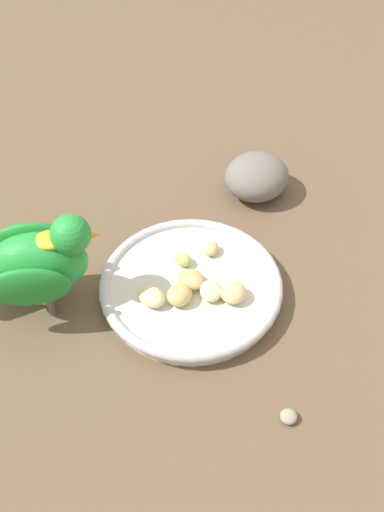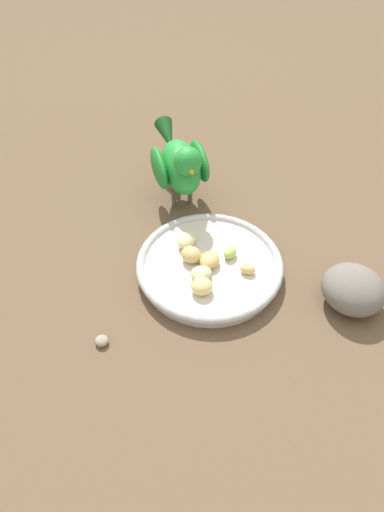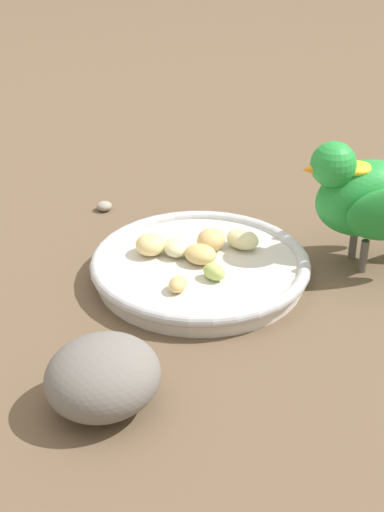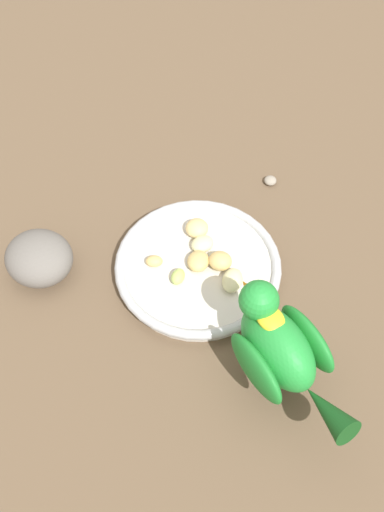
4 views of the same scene
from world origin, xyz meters
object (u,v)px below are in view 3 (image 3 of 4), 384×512
at_px(feeding_bowl, 200,267).
at_px(parrot, 374,195).
at_px(apple_piece_2, 214,272).
at_px(apple_piece_1, 178,284).
at_px(apple_piece_4, 200,254).
at_px(rock_large, 103,376).
at_px(apple_piece_0, 148,246).
at_px(apple_piece_3, 211,240).
at_px(apple_piece_6, 176,247).
at_px(apple_piece_5, 243,239).
at_px(pebble_0, 104,206).

distance_m(feeding_bowl, parrot, 0.20).
height_order(apple_piece_2, parrot, parrot).
bearing_deg(apple_piece_1, apple_piece_4, -83.54).
xyz_separation_m(feeding_bowl, rock_large, (-0.03, 0.22, 0.02)).
bearing_deg(apple_piece_0, apple_piece_1, 143.36).
height_order(apple_piece_2, apple_piece_3, apple_piece_3).
bearing_deg(apple_piece_6, apple_piece_5, -139.37).
xyz_separation_m(apple_piece_2, pebble_0, (0.22, -0.12, -0.02)).
bearing_deg(apple_piece_4, apple_piece_2, 139.77).
distance_m(apple_piece_0, parrot, 0.25).
xyz_separation_m(apple_piece_5, pebble_0, (0.22, -0.04, -0.03)).
bearing_deg(apple_piece_0, apple_piece_5, -141.76).
relative_size(apple_piece_1, apple_piece_3, 0.73).
bearing_deg(apple_piece_0, apple_piece_6, -147.67).
bearing_deg(apple_piece_6, apple_piece_3, -134.27).
relative_size(apple_piece_3, apple_piece_5, 0.86).
xyz_separation_m(apple_piece_4, rock_large, (-0.03, 0.22, 0.00)).
distance_m(apple_piece_5, parrot, 0.15).
relative_size(apple_piece_0, apple_piece_5, 0.86).
height_order(apple_piece_3, pebble_0, apple_piece_3).
relative_size(apple_piece_0, parrot, 0.18).
xyz_separation_m(apple_piece_3, pebble_0, (0.19, -0.06, -0.03)).
relative_size(apple_piece_2, rock_large, 0.26).
bearing_deg(parrot, apple_piece_4, -1.03).
xyz_separation_m(apple_piece_0, parrot, (-0.21, -0.13, 0.05)).
distance_m(apple_piece_6, rock_large, 0.23).
height_order(apple_piece_1, apple_piece_6, apple_piece_6).
xyz_separation_m(apple_piece_3, apple_piece_5, (-0.03, -0.02, -0.00)).
distance_m(apple_piece_3, apple_piece_4, 0.03).
distance_m(apple_piece_1, apple_piece_4, 0.06).
bearing_deg(pebble_0, apple_piece_4, 154.08).
bearing_deg(apple_piece_2, apple_piece_4, -40.23).
bearing_deg(apple_piece_5, parrot, -151.76).
bearing_deg(apple_piece_6, pebble_0, -29.68).
bearing_deg(apple_piece_6, parrot, -147.41).
bearing_deg(apple_piece_5, pebble_0, -10.79).
relative_size(apple_piece_3, apple_piece_6, 0.99).
relative_size(parrot, rock_large, 1.85).
xyz_separation_m(apple_piece_1, rock_large, (-0.02, 0.16, 0.00)).
height_order(apple_piece_3, parrot, parrot).
distance_m(parrot, pebble_0, 0.35).
bearing_deg(apple_piece_2, feeding_bowl, -39.97).
height_order(apple_piece_4, apple_piece_5, apple_piece_5).
bearing_deg(apple_piece_1, apple_piece_2, -120.34).
bearing_deg(apple_piece_6, feeding_bowl, 176.11).
relative_size(apple_piece_1, apple_piece_6, 0.72).
bearing_deg(apple_piece_1, apple_piece_0, -36.64).
distance_m(apple_piece_0, rock_large, 0.23).
height_order(parrot, pebble_0, parrot).
relative_size(apple_piece_4, rock_large, 0.36).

